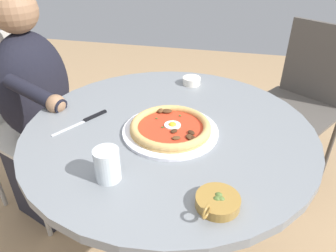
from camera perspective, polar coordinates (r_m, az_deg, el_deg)
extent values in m
cylinder|color=gray|center=(1.04, 0.19, -0.78)|extent=(0.95, 0.95, 0.03)
cylinder|color=slate|center=(1.27, 0.16, -14.46)|extent=(0.10, 0.10, 0.68)
cylinder|color=white|center=(1.00, 0.43, -0.88)|extent=(0.31, 0.31, 0.01)
cylinder|color=tan|center=(1.00, 0.43, -0.50)|extent=(0.26, 0.26, 0.01)
torus|color=tan|center=(0.99, 0.44, -0.04)|extent=(0.26, 0.26, 0.02)
cylinder|color=red|center=(0.99, 0.44, -0.25)|extent=(0.24, 0.24, 0.00)
cylinder|color=white|center=(1.00, 0.82, 0.16)|extent=(0.05, 0.05, 0.00)
ellipsoid|color=yellow|center=(1.00, 0.82, 0.25)|extent=(0.02, 0.02, 0.02)
ellipsoid|color=#3D2314|center=(0.93, 4.55, -2.19)|extent=(0.02, 0.03, 0.01)
ellipsoid|color=#4C2D19|center=(1.07, -0.23, 2.73)|extent=(0.04, 0.03, 0.01)
ellipsoid|color=#3D2314|center=(0.96, 4.24, -1.19)|extent=(0.03, 0.03, 0.01)
ellipsoid|color=#3D2314|center=(0.97, 1.09, -0.90)|extent=(0.03, 0.03, 0.01)
ellipsoid|color=brown|center=(1.07, -1.36, 2.80)|extent=(0.02, 0.03, 0.01)
ellipsoid|color=brown|center=(0.93, 1.51, -2.16)|extent=(0.03, 0.03, 0.01)
ellipsoid|color=#4C2D19|center=(0.94, 4.00, -2.00)|extent=(0.04, 0.04, 0.01)
ellipsoid|color=#2D6B28|center=(0.98, -1.01, -0.21)|extent=(0.01, 0.01, 0.00)
ellipsoid|color=#2D6B28|center=(1.03, -2.09, 1.42)|extent=(0.01, 0.01, 0.00)
ellipsoid|color=#2D6B28|center=(1.05, 2.20, 1.90)|extent=(0.01, 0.01, 0.00)
cylinder|color=silver|center=(0.81, -10.95, -6.90)|extent=(0.07, 0.07, 0.09)
cylinder|color=silver|center=(0.84, -10.71, -8.71)|extent=(0.06, 0.06, 0.02)
cube|color=silver|center=(1.07, -17.61, -0.41)|extent=(0.07, 0.11, 0.00)
cube|color=black|center=(1.11, -13.06, 1.84)|extent=(0.05, 0.08, 0.01)
cylinder|color=white|center=(1.32, 4.29, 8.19)|extent=(0.07, 0.07, 0.03)
cylinder|color=olive|center=(1.32, 4.30, 8.48)|extent=(0.06, 0.06, 0.01)
cylinder|color=olive|center=(0.76, 9.01, -13.38)|extent=(0.11, 0.11, 0.03)
torus|color=olive|center=(0.71, 6.93, -15.27)|extent=(0.02, 0.03, 0.03)
ellipsoid|color=#516B2D|center=(0.75, 9.58, -13.06)|extent=(0.02, 0.02, 0.02)
ellipsoid|color=#516B2D|center=(0.76, 9.17, -12.37)|extent=(0.02, 0.02, 0.02)
ellipsoid|color=#516B2D|center=(0.75, 9.17, -12.84)|extent=(0.02, 0.02, 0.02)
ellipsoid|color=#516B2D|center=(0.75, 8.86, -13.08)|extent=(0.02, 0.02, 0.02)
cube|color=#282833|center=(1.75, -20.02, -7.42)|extent=(0.38, 0.42, 0.45)
ellipsoid|color=black|center=(1.51, -23.27, 6.51)|extent=(0.33, 0.40, 0.49)
sphere|color=#936B4C|center=(1.42, -26.19, 18.42)|extent=(0.18, 0.18, 0.18)
cylinder|color=black|center=(1.26, -23.04, 5.46)|extent=(0.27, 0.12, 0.10)
sphere|color=#936B4C|center=(1.19, -19.69, 3.76)|extent=(0.07, 0.07, 0.07)
cube|color=beige|center=(1.66, -22.54, -0.62)|extent=(0.53, 0.53, 0.02)
cube|color=beige|center=(1.72, -27.98, 7.57)|extent=(0.15, 0.35, 0.43)
cylinder|color=#B7B2A8|center=(1.59, -22.03, -12.71)|extent=(0.02, 0.02, 0.44)
cylinder|color=#B7B2A8|center=(1.75, -12.59, -6.07)|extent=(0.02, 0.02, 0.44)
cylinder|color=#B7B2A8|center=(2.00, -20.23, -2.24)|extent=(0.02, 0.02, 0.44)
cube|color=#504A45|center=(1.84, 21.56, 2.68)|extent=(0.59, 0.59, 0.02)
cube|color=#504A45|center=(1.93, 25.72, 10.30)|extent=(0.33, 0.23, 0.42)
cylinder|color=#4C4742|center=(1.89, 12.44, -3.10)|extent=(0.02, 0.02, 0.44)
cylinder|color=#4C4742|center=(1.75, 22.54, -8.23)|extent=(0.02, 0.02, 0.44)
cylinder|color=#4C4742|center=(2.17, 18.42, 0.94)|extent=(0.02, 0.02, 0.44)
cylinder|color=#4C4742|center=(2.06, 27.42, -3.16)|extent=(0.02, 0.02, 0.44)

